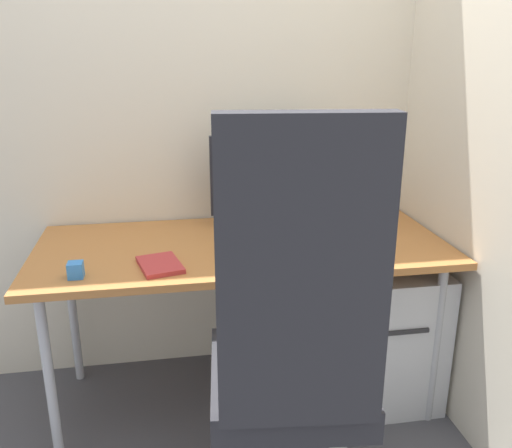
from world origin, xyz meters
The scene contains 12 objects.
ground_plane centered at (0.00, 0.00, 0.00)m, with size 8.00×8.00×0.00m, color #4C4C51.
wall_back centered at (0.00, 0.38, 1.40)m, with size 3.30×0.04×2.80m, color beige.
wall_side_right centered at (0.83, -0.25, 1.40)m, with size 0.04×2.39×2.80m, color beige.
desk centered at (0.00, 0.00, 0.66)m, with size 1.60×0.70×0.71m.
office_chair centered at (0.04, -0.70, 0.67)m, with size 0.59×0.61×1.32m.
filing_cabinet centered at (0.56, -0.02, 0.30)m, with size 0.48×0.54×0.60m.
monitor centered at (0.14, 0.20, 0.92)m, with size 0.49×0.17×0.39m.
keyboard centered at (0.15, -0.16, 0.72)m, with size 0.43×0.18×0.02m.
mouse centered at (0.52, -0.13, 0.73)m, with size 0.06×0.10×0.04m, color slate.
pen_holder centered at (0.56, 0.08, 0.76)m, with size 0.08×0.08×0.18m.
notebook centered at (-0.32, -0.19, 0.72)m, with size 0.13×0.19×0.02m, color #B23333.
desk_clamp_accessory centered at (-0.60, -0.23, 0.74)m, with size 0.05×0.05×0.05m, color #337FD8.
Camera 1 is at (-0.29, -1.99, 1.45)m, focal length 38.02 mm.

